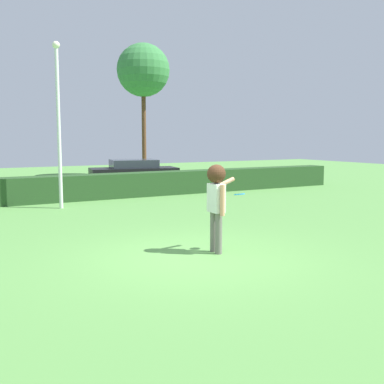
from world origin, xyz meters
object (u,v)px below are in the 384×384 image
(maple_tree, at_px, (143,71))
(frisbee, at_px, (239,194))
(person, at_px, (217,195))
(lamppost, at_px, (58,117))
(parked_car_black, at_px, (134,171))

(maple_tree, bearing_deg, frisbee, -107.62)
(person, xyz_separation_m, lamppost, (-1.28, 7.60, 1.82))
(person, bearing_deg, parked_car_black, 74.58)
(parked_car_black, bearing_deg, frisbee, -103.27)
(person, bearing_deg, frisbee, -5.86)
(frisbee, relative_size, parked_car_black, 0.05)
(lamppost, bearing_deg, person, -80.46)
(parked_car_black, bearing_deg, person, -105.42)
(frisbee, height_order, lamppost, lamppost)
(frisbee, relative_size, maple_tree, 0.03)
(person, distance_m, lamppost, 7.92)
(person, height_order, lamppost, lamppost)
(maple_tree, bearing_deg, person, -109.17)
(maple_tree, bearing_deg, parked_car_black, -119.23)
(frisbee, xyz_separation_m, maple_tree, (5.72, 18.01, 5.03))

